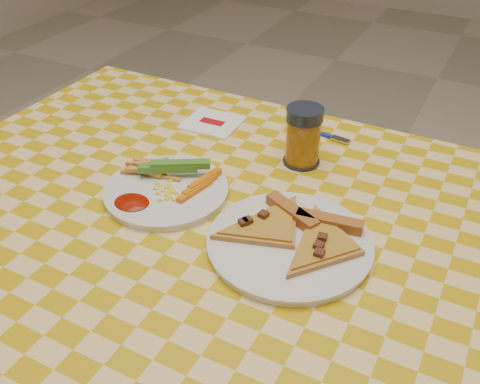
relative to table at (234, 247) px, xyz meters
The scene contains 8 objects.
table is the anchor object (origin of this frame).
plate_left 0.16m from the table, behind, with size 0.23×0.23×0.01m, color silver.
plate_right 0.15m from the table, 14.91° to the right, with size 0.26×0.26×0.01m, color silver.
fries_veggies 0.18m from the table, behind, with size 0.20×0.18×0.04m.
pizza_slices 0.16m from the table, ahead, with size 0.28×0.25×0.02m.
drink_glass 0.26m from the table, 80.29° to the left, with size 0.07×0.07×0.12m.
napkin 0.35m from the table, 126.31° to the left, with size 0.13×0.12×0.01m.
fork 0.35m from the table, 83.78° to the left, with size 0.13×0.03×0.01m.
Camera 1 is at (0.35, -0.65, 1.33)m, focal length 40.00 mm.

